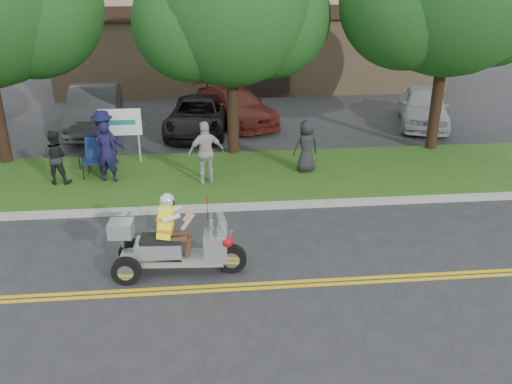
{
  "coord_description": "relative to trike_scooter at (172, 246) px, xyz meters",
  "views": [
    {
      "loc": [
        -0.38,
        -9.35,
        5.82
      ],
      "look_at": [
        0.73,
        2.0,
        0.91
      ],
      "focal_mm": 38.0,
      "sensor_mm": 36.0,
      "label": 1
    }
  ],
  "objects": [
    {
      "name": "tree_mid",
      "position": [
        1.67,
        7.09,
        3.82
      ],
      "size": [
        5.88,
        4.8,
        7.05
      ],
      "color": "#332114",
      "rests_on": "ground"
    },
    {
      "name": "ground",
      "position": [
        1.12,
        -0.15,
        -0.61
      ],
      "size": [
        120.0,
        120.0,
        0.0
      ],
      "primitive_type": "plane",
      "color": "#28282B",
      "rests_on": "ground"
    },
    {
      "name": "spectator_chair_a",
      "position": [
        -2.23,
        6.03,
        0.36
      ],
      "size": [
        1.21,
        0.82,
        1.73
      ],
      "primitive_type": "imported",
      "rotation": [
        0.0,
        0.0,
        2.97
      ],
      "color": "#141639",
      "rests_on": "grass_verge"
    },
    {
      "name": "grass_verge",
      "position": [
        1.12,
        5.05,
        -0.56
      ],
      "size": [
        60.0,
        4.0,
        0.1
      ],
      "primitive_type": "cube",
      "color": "#264F15",
      "rests_on": "ground"
    },
    {
      "name": "lawn_chair_b",
      "position": [
        -2.42,
        5.36,
        0.1
      ],
      "size": [
        0.64,
        0.66,
        1.08
      ],
      "rotation": [
        0.0,
        0.0,
        -0.13
      ],
      "color": "black",
      "rests_on": "grass_verge"
    },
    {
      "name": "commercial_building",
      "position": [
        3.12,
        18.83,
        1.4
      ],
      "size": [
        18.0,
        8.2,
        4.0
      ],
      "color": "#9E7F5B",
      "rests_on": "ground"
    },
    {
      "name": "centerline_far",
      "position": [
        1.12,
        -0.57,
        -0.6
      ],
      "size": [
        60.0,
        0.1,
        0.01
      ],
      "primitive_type": "cube",
      "color": "gold",
      "rests_on": "ground"
    },
    {
      "name": "business_sign",
      "position": [
        -1.78,
        6.45,
        0.65
      ],
      "size": [
        1.25,
        0.06,
        1.75
      ],
      "color": "silver",
      "rests_on": "ground"
    },
    {
      "name": "parked_car_left",
      "position": [
        -3.24,
        10.3,
        0.18
      ],
      "size": [
        2.03,
        4.94,
        1.59
      ],
      "primitive_type": "imported",
      "rotation": [
        0.0,
        0.0,
        0.07
      ],
      "color": "#2F2F31",
      "rests_on": "ground"
    },
    {
      "name": "trike_scooter",
      "position": [
        0.0,
        0.0,
        0.0
      ],
      "size": [
        2.67,
        0.92,
        1.75
      ],
      "rotation": [
        0.0,
        0.0,
        -0.07
      ],
      "color": "black",
      "rests_on": "ground"
    },
    {
      "name": "spectator_adult_mid",
      "position": [
        -3.37,
        4.89,
        0.25
      ],
      "size": [
        0.78,
        0.63,
        1.5
      ],
      "primitive_type": "imported",
      "rotation": [
        0.0,
        0.0,
        3.05
      ],
      "color": "black",
      "rests_on": "grass_verge"
    },
    {
      "name": "spectator_adult_right",
      "position": [
        0.73,
        4.55,
        0.36
      ],
      "size": [
        1.1,
        0.71,
        1.74
      ],
      "primitive_type": "imported",
      "rotation": [
        0.0,
        0.0,
        3.45
      ],
      "color": "#B9B8B3",
      "rests_on": "grass_verge"
    },
    {
      "name": "spectator_chair_b",
      "position": [
        3.62,
        5.14,
        0.25
      ],
      "size": [
        0.83,
        0.64,
        1.52
      ],
      "primitive_type": "imported",
      "rotation": [
        0.0,
        0.0,
        3.38
      ],
      "color": "black",
      "rests_on": "grass_verge"
    },
    {
      "name": "centerline_near",
      "position": [
        1.12,
        -0.73,
        -0.6
      ],
      "size": [
        60.0,
        0.1,
        0.01
      ],
      "primitive_type": "cube",
      "color": "gold",
      "rests_on": "ground"
    },
    {
      "name": "parked_car_far_right",
      "position": [
        8.97,
        9.8,
        0.11
      ],
      "size": [
        2.88,
        4.54,
        1.44
      ],
      "primitive_type": "imported",
      "rotation": [
        0.0,
        0.0,
        -0.3
      ],
      "color": "#A6A9AD",
      "rests_on": "ground"
    },
    {
      "name": "parked_car_mid",
      "position": [
        0.51,
        9.66,
        0.01
      ],
      "size": [
        2.63,
        4.7,
        1.24
      ],
      "primitive_type": "imported",
      "rotation": [
        0.0,
        0.0,
        -0.13
      ],
      "color": "black",
      "rests_on": "ground"
    },
    {
      "name": "lawn_chair_a",
      "position": [
        -2.64,
        6.06,
        0.03
      ],
      "size": [
        0.7,
        0.71,
        0.95
      ],
      "rotation": [
        0.0,
        0.0,
        -0.59
      ],
      "color": "black",
      "rests_on": "grass_verge"
    },
    {
      "name": "curb",
      "position": [
        1.12,
        2.9,
        -0.55
      ],
      "size": [
        60.0,
        0.25,
        0.12
      ],
      "primitive_type": "cube",
      "color": "#A8A89E",
      "rests_on": "ground"
    },
    {
      "name": "spectator_adult_left",
      "position": [
        -1.98,
        4.9,
        0.35
      ],
      "size": [
        0.68,
        0.51,
        1.7
      ],
      "primitive_type": "imported",
      "rotation": [
        0.0,
        0.0,
        2.97
      ],
      "color": "#161438",
      "rests_on": "grass_verge"
    },
    {
      "name": "parked_car_right",
      "position": [
        1.92,
        10.84,
        0.04
      ],
      "size": [
        3.54,
        4.84,
        1.3
      ],
      "primitive_type": "imported",
      "rotation": [
        0.0,
        0.0,
        0.43
      ],
      "color": "#571C14",
      "rests_on": "ground"
    }
  ]
}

